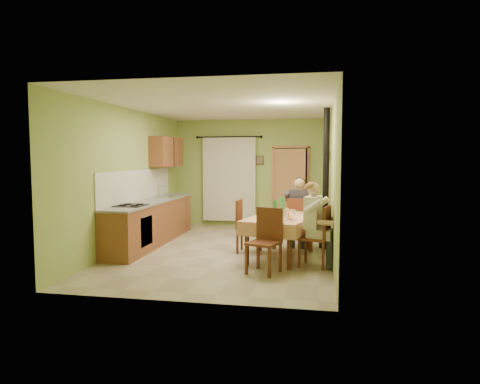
% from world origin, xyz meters
% --- Properties ---
extents(floor, '(4.00, 6.00, 0.01)m').
position_xyz_m(floor, '(0.00, 0.00, 0.00)').
color(floor, tan).
rests_on(floor, ground).
extents(room_shell, '(4.04, 6.04, 2.82)m').
position_xyz_m(room_shell, '(0.00, 0.00, 1.82)').
color(room_shell, '#99B25B').
rests_on(room_shell, ground).
extents(kitchen_run, '(0.64, 3.64, 1.56)m').
position_xyz_m(kitchen_run, '(-1.71, 0.40, 0.48)').
color(kitchen_run, brown).
rests_on(kitchen_run, ground).
extents(upper_cabinets, '(0.35, 1.40, 0.70)m').
position_xyz_m(upper_cabinets, '(-1.82, 1.70, 1.95)').
color(upper_cabinets, brown).
rests_on(upper_cabinets, room_shell).
extents(curtain, '(1.70, 0.07, 2.22)m').
position_xyz_m(curtain, '(-0.55, 2.90, 1.26)').
color(curtain, black).
rests_on(curtain, ground).
extents(doorway, '(0.96, 0.25, 2.15)m').
position_xyz_m(doorway, '(1.04, 2.93, 1.05)').
color(doorway, black).
rests_on(doorway, ground).
extents(dining_table, '(1.38, 1.88, 0.76)m').
position_xyz_m(dining_table, '(1.10, -0.44, 0.38)').
color(dining_table, '#E69F7A').
rests_on(dining_table, ground).
extents(tableware, '(0.62, 1.68, 0.33)m').
position_xyz_m(tableware, '(1.09, -0.54, 0.83)').
color(tableware, white).
rests_on(tableware, dining_table).
extents(chair_far, '(0.47, 0.47, 1.01)m').
position_xyz_m(chair_far, '(1.38, 0.56, 0.29)').
color(chair_far, '#5F2D1A').
rests_on(chair_far, ground).
extents(chair_near, '(0.58, 0.58, 1.02)m').
position_xyz_m(chair_near, '(0.92, -1.47, 0.29)').
color(chair_near, '#5F2D1A').
rests_on(chair_near, ground).
extents(chair_right, '(0.56, 0.56, 1.03)m').
position_xyz_m(chair_right, '(1.72, -0.92, 0.29)').
color(chair_right, '#5F2D1A').
rests_on(chair_right, ground).
extents(chair_left, '(0.46, 0.46, 1.01)m').
position_xyz_m(chair_left, '(0.44, -0.05, 0.29)').
color(chair_left, '#5F2D1A').
rests_on(chair_left, ground).
extents(man_far, '(0.59, 0.47, 1.39)m').
position_xyz_m(man_far, '(1.38, 0.57, 0.88)').
color(man_far, '#38333D').
rests_on(man_far, chair_far).
extents(man_right, '(0.55, 0.64, 1.39)m').
position_xyz_m(man_right, '(1.70, -0.92, 0.88)').
color(man_right, silver).
rests_on(man_right, chair_right).
extents(stove_flue, '(0.24, 0.24, 2.80)m').
position_xyz_m(stove_flue, '(1.90, 0.60, 1.02)').
color(stove_flue, black).
rests_on(stove_flue, ground).
extents(picture_back, '(0.19, 0.03, 0.23)m').
position_xyz_m(picture_back, '(0.25, 2.97, 1.75)').
color(picture_back, black).
rests_on(picture_back, room_shell).
extents(picture_right, '(0.03, 0.31, 0.21)m').
position_xyz_m(picture_right, '(1.97, 1.20, 1.85)').
color(picture_right, brown).
rests_on(picture_right, room_shell).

